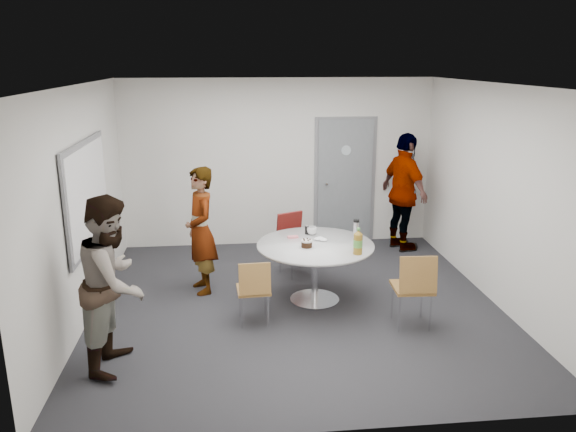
{
  "coord_description": "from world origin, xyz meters",
  "views": [
    {
      "loc": [
        -0.79,
        -6.44,
        2.99
      ],
      "look_at": [
        -0.08,
        0.25,
        1.09
      ],
      "focal_mm": 35.0,
      "sensor_mm": 36.0,
      "label": 1
    }
  ],
  "objects": [
    {
      "name": "wall_front",
      "position": [
        0.0,
        -2.5,
        1.35
      ],
      "size": [
        5.0,
        0.0,
        5.0
      ],
      "primitive_type": "plane",
      "rotation": [
        -1.57,
        0.0,
        0.0
      ],
      "color": "silver",
      "rests_on": "floor"
    },
    {
      "name": "chair_near_left",
      "position": [
        -0.55,
        -0.49,
        0.48
      ],
      "size": [
        0.4,
        0.43,
        0.79
      ],
      "rotation": [
        0.0,
        0.0,
        0.05
      ],
      "color": "brown",
      "rests_on": "floor"
    },
    {
      "name": "wall_back",
      "position": [
        0.0,
        2.5,
        1.35
      ],
      "size": [
        5.0,
        0.0,
        5.0
      ],
      "primitive_type": "plane",
      "rotation": [
        1.57,
        0.0,
        0.0
      ],
      "color": "silver",
      "rests_on": "floor"
    },
    {
      "name": "ceiling",
      "position": [
        0.0,
        0.0,
        2.7
      ],
      "size": [
        5.0,
        5.0,
        0.0
      ],
      "primitive_type": "plane",
      "rotation": [
        3.14,
        0.0,
        0.0
      ],
      "color": "silver",
      "rests_on": "wall_back"
    },
    {
      "name": "person_main",
      "position": [
        -1.18,
        0.58,
        0.83
      ],
      "size": [
        0.56,
        0.7,
        1.67
      ],
      "primitive_type": "imported",
      "rotation": [
        0.0,
        0.0,
        -1.27
      ],
      "color": "#A5C6EA",
      "rests_on": "floor"
    },
    {
      "name": "door",
      "position": [
        1.1,
        2.48,
        1.03
      ],
      "size": [
        1.02,
        0.17,
        2.12
      ],
      "color": "slate",
      "rests_on": "wall_back"
    },
    {
      "name": "person_left",
      "position": [
        -1.95,
        -1.19,
        0.88
      ],
      "size": [
        0.77,
        0.93,
        1.76
      ],
      "primitive_type": "imported",
      "rotation": [
        0.0,
        0.0,
        1.44
      ],
      "color": "white",
      "rests_on": "floor"
    },
    {
      "name": "floor",
      "position": [
        0.0,
        0.0,
        0.0
      ],
      "size": [
        5.0,
        5.0,
        0.0
      ],
      "primitive_type": "plane",
      "color": "#242428",
      "rests_on": "ground"
    },
    {
      "name": "person_right",
      "position": [
        1.95,
        1.95,
        0.94
      ],
      "size": [
        0.77,
        1.19,
        1.88
      ],
      "primitive_type": "imported",
      "rotation": [
        0.0,
        0.0,
        1.88
      ],
      "color": "black",
      "rests_on": "floor"
    },
    {
      "name": "table",
      "position": [
        0.28,
        0.1,
        0.66
      ],
      "size": [
        1.46,
        1.46,
        1.08
      ],
      "color": "silver",
      "rests_on": "floor"
    },
    {
      "name": "whiteboard",
      "position": [
        -2.46,
        0.2,
        1.45
      ],
      "size": [
        0.04,
        1.9,
        1.25
      ],
      "color": "slate",
      "rests_on": "wall_left"
    },
    {
      "name": "wall_left",
      "position": [
        -2.5,
        0.0,
        1.35
      ],
      "size": [
        0.0,
        5.0,
        5.0
      ],
      "primitive_type": "plane",
      "rotation": [
        1.57,
        0.0,
        1.57
      ],
      "color": "silver",
      "rests_on": "floor"
    },
    {
      "name": "wall_right",
      "position": [
        2.5,
        0.0,
        1.35
      ],
      "size": [
        0.0,
        5.0,
        5.0
      ],
      "primitive_type": "plane",
      "rotation": [
        1.57,
        0.0,
        -1.57
      ],
      "color": "silver",
      "rests_on": "floor"
    },
    {
      "name": "chair_far",
      "position": [
        0.09,
        1.13,
        0.53
      ],
      "size": [
        0.55,
        0.58,
        0.87
      ],
      "rotation": [
        0.0,
        0.0,
        3.56
      ],
      "color": "maroon",
      "rests_on": "floor"
    },
    {
      "name": "chair_near_right",
      "position": [
        1.24,
        -0.77,
        0.56
      ],
      "size": [
        0.46,
        0.49,
        0.91
      ],
      "rotation": [
        0.0,
        0.0,
        -0.05
      ],
      "color": "brown",
      "rests_on": "floor"
    }
  ]
}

